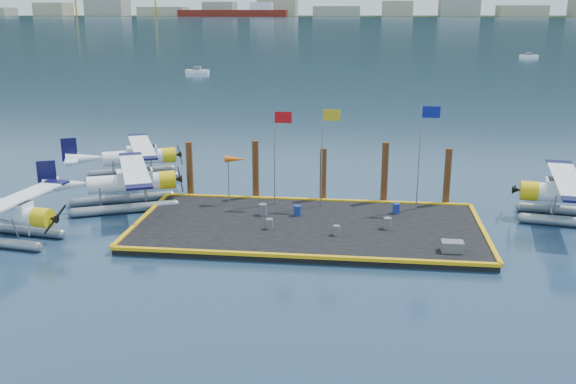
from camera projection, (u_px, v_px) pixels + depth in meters
The scene contains 24 objects.
ground at pixel (308, 231), 37.61m from camera, with size 4000.00×4000.00×0.00m, color #162D44.
dock at pixel (308, 228), 37.55m from camera, with size 20.00×10.00×0.40m, color black.
dock_bumpers at pixel (308, 223), 37.47m from camera, with size 20.25×10.25×0.18m, color #E9A90D, non-canonical shape.
far_backdrop at pixel (459, 8), 1665.19m from camera, with size 3050.00×2050.00×810.00m.
seaplane_a at pixel (8, 217), 35.64m from camera, with size 8.27×9.08×3.21m.
seaplane_b at pixel (129, 185), 41.58m from camera, with size 9.07×9.54×3.48m.
seaplane_c at pixel (137, 159), 48.77m from camera, with size 8.88×9.33×3.41m.
seaplane_d at pixel (573, 197), 38.93m from camera, with size 9.21×10.09×3.57m.
drum_0 at pixel (263, 209), 39.15m from camera, with size 0.49×0.49×0.69m, color #5B5B60.
drum_1 at pixel (336, 230), 35.69m from camera, with size 0.39×0.39×0.55m, color #5B5B60.
drum_2 at pixel (387, 223), 36.71m from camera, with size 0.46×0.46×0.65m, color #5B5B60.
drum_3 at pixel (269, 224), 36.72m from camera, with size 0.42×0.42×0.59m, color #5B5B60.
drum_4 at pixel (396, 208), 39.45m from camera, with size 0.45×0.45×0.64m, color navy.
drum_5 at pixel (297, 211), 39.05m from camera, with size 0.44×0.44×0.62m, color navy.
crate at pixel (452, 246), 33.28m from camera, with size 1.13×0.75×0.56m, color #5B5B60.
flagpole_red at pixel (278, 143), 40.27m from camera, with size 1.14×0.08×6.00m.
flagpole_yellow at pixel (325, 143), 39.90m from camera, with size 1.14×0.08×6.20m.
flagpole_blue at pixel (423, 142), 39.17m from camera, with size 1.14×0.08×6.50m.
windsock at pixel (235, 160), 40.91m from camera, with size 1.40×0.44×3.12m.
piling_0 at pixel (190, 171), 43.17m from camera, with size 0.44×0.44×4.00m, color #412812.
piling_1 at pixel (256, 172), 42.63m from camera, with size 0.44×0.44×4.20m, color #412812.
piling_2 at pixel (323, 177), 42.17m from camera, with size 0.44×0.44×3.80m, color #412812.
piling_3 at pixel (385, 175), 41.65m from camera, with size 0.44×0.44×4.30m, color #412812.
piling_4 at pixel (447, 179), 41.24m from camera, with size 0.44×0.44×4.00m, color #412812.
Camera 1 is at (3.03, -35.38, 12.64)m, focal length 40.00 mm.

